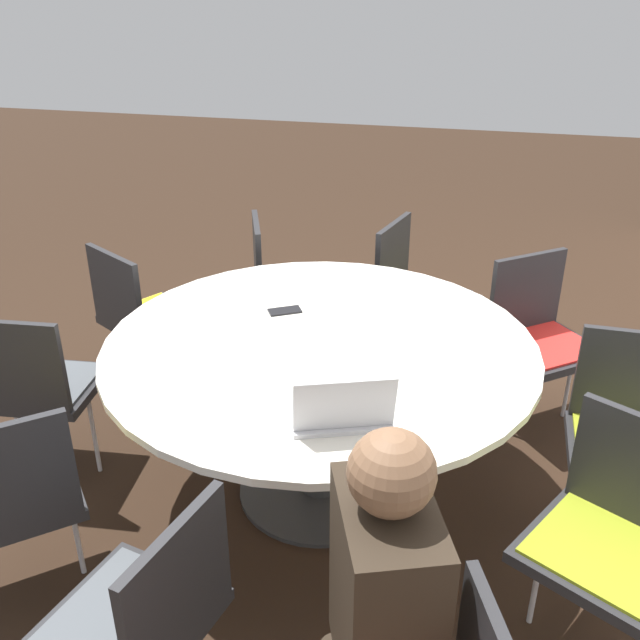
{
  "coord_description": "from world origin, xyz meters",
  "views": [
    {
      "loc": [
        2.43,
        0.58,
        2.1
      ],
      "look_at": [
        0.0,
        0.0,
        0.85
      ],
      "focal_mm": 40.0,
      "sensor_mm": 36.0,
      "label": 1
    }
  ],
  "objects_px": {
    "chair_2": "(629,427)",
    "chair_8": "(11,493)",
    "chair_7": "(37,381)",
    "person_0": "(378,605)",
    "chair_6": "(141,310)",
    "chair_3": "(540,330)",
    "chair_5": "(281,279)",
    "chair_4": "(413,286)",
    "chair_1": "(613,527)",
    "cell_phone": "(285,311)",
    "chair_9": "(145,612)",
    "laptop": "(342,411)"
  },
  "relations": [
    {
      "from": "chair_7",
      "to": "person_0",
      "type": "distance_m",
      "value": 1.92
    },
    {
      "from": "chair_1",
      "to": "laptop",
      "type": "xyz_separation_m",
      "value": [
        -0.01,
        -0.88,
        0.29
      ]
    },
    {
      "from": "chair_1",
      "to": "cell_phone",
      "type": "relative_size",
      "value": 5.47
    },
    {
      "from": "chair_3",
      "to": "chair_9",
      "type": "height_order",
      "value": "same"
    },
    {
      "from": "laptop",
      "to": "chair_6",
      "type": "bearing_deg",
      "value": -61.02
    },
    {
      "from": "chair_8",
      "to": "chair_9",
      "type": "distance_m",
      "value": 0.74
    },
    {
      "from": "chair_9",
      "to": "cell_phone",
      "type": "bearing_deg",
      "value": 13.35
    },
    {
      "from": "chair_5",
      "to": "person_0",
      "type": "distance_m",
      "value": 2.48
    },
    {
      "from": "chair_1",
      "to": "chair_8",
      "type": "relative_size",
      "value": 1.0
    },
    {
      "from": "cell_phone",
      "to": "chair_1",
      "type": "bearing_deg",
      "value": 58.75
    },
    {
      "from": "chair_5",
      "to": "person_0",
      "type": "xyz_separation_m",
      "value": [
        2.3,
        0.92,
        0.19
      ]
    },
    {
      "from": "person_0",
      "to": "laptop",
      "type": "relative_size",
      "value": 3.14
    },
    {
      "from": "person_0",
      "to": "laptop",
      "type": "height_order",
      "value": "person_0"
    },
    {
      "from": "chair_9",
      "to": "chair_3",
      "type": "bearing_deg",
      "value": -16.07
    },
    {
      "from": "chair_3",
      "to": "chair_9",
      "type": "xyz_separation_m",
      "value": [
        1.99,
        -1.11,
        0.0
      ]
    },
    {
      "from": "chair_4",
      "to": "chair_7",
      "type": "relative_size",
      "value": 1.0
    },
    {
      "from": "chair_4",
      "to": "chair_9",
      "type": "xyz_separation_m",
      "value": [
        2.38,
        -0.45,
        0.0
      ]
    },
    {
      "from": "chair_4",
      "to": "person_0",
      "type": "xyz_separation_m",
      "value": [
        2.38,
        0.19,
        0.19
      ]
    },
    {
      "from": "chair_6",
      "to": "chair_3",
      "type": "bearing_deg",
      "value": 37.6
    },
    {
      "from": "chair_1",
      "to": "chair_5",
      "type": "distance_m",
      "value": 2.28
    },
    {
      "from": "chair_4",
      "to": "chair_8",
      "type": "distance_m",
      "value": 2.31
    },
    {
      "from": "chair_1",
      "to": "chair_2",
      "type": "xyz_separation_m",
      "value": [
        -0.59,
        0.13,
        0.0
      ]
    },
    {
      "from": "person_0",
      "to": "chair_5",
      "type": "bearing_deg",
      "value": 1.29
    },
    {
      "from": "chair_6",
      "to": "person_0",
      "type": "height_order",
      "value": "person_0"
    },
    {
      "from": "chair_3",
      "to": "chair_4",
      "type": "relative_size",
      "value": 1.0
    },
    {
      "from": "chair_2",
      "to": "chair_5",
      "type": "xyz_separation_m",
      "value": [
        -1.06,
        -1.7,
        0.0
      ]
    },
    {
      "from": "chair_3",
      "to": "chair_5",
      "type": "xyz_separation_m",
      "value": [
        -0.3,
        -1.39,
        0.0
      ]
    },
    {
      "from": "chair_7",
      "to": "person_0",
      "type": "relative_size",
      "value": 0.71
    },
    {
      "from": "person_0",
      "to": "chair_6",
      "type": "bearing_deg",
      "value": 20.26
    },
    {
      "from": "chair_6",
      "to": "chair_4",
      "type": "bearing_deg",
      "value": 56.03
    },
    {
      "from": "laptop",
      "to": "cell_phone",
      "type": "distance_m",
      "value": 0.88
    },
    {
      "from": "chair_2",
      "to": "chair_7",
      "type": "distance_m",
      "value": 2.41
    },
    {
      "from": "chair_4",
      "to": "chair_8",
      "type": "height_order",
      "value": "same"
    },
    {
      "from": "chair_4",
      "to": "chair_7",
      "type": "xyz_separation_m",
      "value": [
        1.37,
        -1.44,
        0.0
      ]
    },
    {
      "from": "chair_5",
      "to": "chair_8",
      "type": "relative_size",
      "value": 1.0
    },
    {
      "from": "chair_4",
      "to": "chair_6",
      "type": "relative_size",
      "value": 1.0
    },
    {
      "from": "chair_2",
      "to": "chair_8",
      "type": "relative_size",
      "value": 1.0
    },
    {
      "from": "chair_9",
      "to": "chair_8",
      "type": "bearing_deg",
      "value": 75.28
    },
    {
      "from": "chair_5",
      "to": "chair_6",
      "type": "bearing_deg",
      "value": -67.34
    },
    {
      "from": "chair_2",
      "to": "laptop",
      "type": "height_order",
      "value": "laptop"
    },
    {
      "from": "chair_1",
      "to": "chair_9",
      "type": "xyz_separation_m",
      "value": [
        0.64,
        -1.29,
        0.0
      ]
    },
    {
      "from": "chair_8",
      "to": "laptop",
      "type": "relative_size",
      "value": 2.23
    },
    {
      "from": "chair_3",
      "to": "chair_4",
      "type": "distance_m",
      "value": 0.76
    },
    {
      "from": "chair_2",
      "to": "person_0",
      "type": "xyz_separation_m",
      "value": [
        1.24,
        -0.78,
        0.19
      ]
    },
    {
      "from": "chair_5",
      "to": "chair_7",
      "type": "relative_size",
      "value": 1.0
    },
    {
      "from": "chair_1",
      "to": "chair_4",
      "type": "relative_size",
      "value": 1.0
    },
    {
      "from": "chair_7",
      "to": "person_0",
      "type": "height_order",
      "value": "person_0"
    },
    {
      "from": "chair_7",
      "to": "cell_phone",
      "type": "relative_size",
      "value": 5.47
    },
    {
      "from": "chair_2",
      "to": "chair_6",
      "type": "relative_size",
      "value": 1.0
    },
    {
      "from": "chair_4",
      "to": "chair_7",
      "type": "height_order",
      "value": "same"
    }
  ]
}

